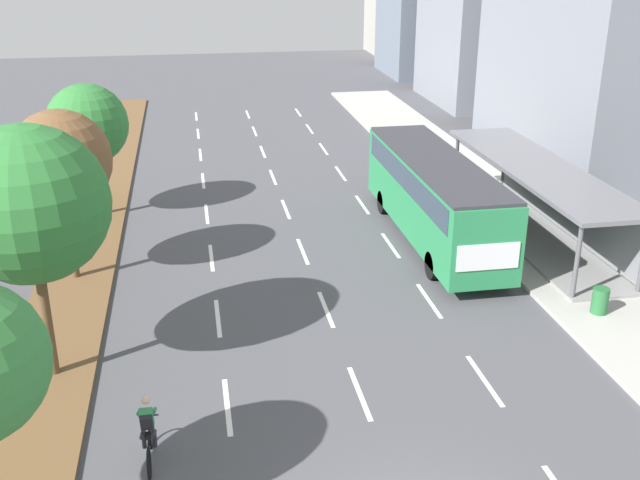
# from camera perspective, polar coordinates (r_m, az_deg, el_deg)

# --- Properties ---
(median_strip) EXTENTS (2.60, 52.00, 0.12)m
(median_strip) POSITION_cam_1_polar(r_m,az_deg,el_deg) (33.04, -16.96, 1.31)
(median_strip) COLOR brown
(median_strip) RESTS_ON ground
(sidewalk_right) EXTENTS (4.50, 52.00, 0.15)m
(sidewalk_right) POSITION_cam_1_polar(r_m,az_deg,el_deg) (35.32, 12.52, 3.11)
(sidewalk_right) COLOR #ADAAA3
(sidewalk_right) RESTS_ON ground
(lane_divider_left) EXTENTS (0.14, 46.80, 0.01)m
(lane_divider_left) POSITION_cam_1_polar(r_m,az_deg,el_deg) (30.81, -8.48, 0.45)
(lane_divider_left) COLOR white
(lane_divider_left) RESTS_ON ground
(lane_divider_center) EXTENTS (0.14, 46.80, 0.01)m
(lane_divider_center) POSITION_cam_1_polar(r_m,az_deg,el_deg) (31.06, -2.02, 0.87)
(lane_divider_center) COLOR white
(lane_divider_center) RESTS_ON ground
(lane_divider_right) EXTENTS (0.14, 46.80, 0.01)m
(lane_divider_right) POSITION_cam_1_polar(r_m,az_deg,el_deg) (31.70, 4.25, 1.27)
(lane_divider_right) COLOR white
(lane_divider_right) RESTS_ON ground
(bus_shelter) EXTENTS (2.90, 12.34, 2.86)m
(bus_shelter) POSITION_cam_1_polar(r_m,az_deg,el_deg) (30.78, 16.55, 3.42)
(bus_shelter) COLOR gray
(bus_shelter) RESTS_ON sidewalk_right
(bus) EXTENTS (2.54, 11.29, 3.37)m
(bus) POSITION_cam_1_polar(r_m,az_deg,el_deg) (29.50, 8.71, 3.72)
(bus) COLOR #28844C
(bus) RESTS_ON ground
(cyclist) EXTENTS (0.46, 1.82, 1.71)m
(cyclist) POSITION_cam_1_polar(r_m,az_deg,el_deg) (17.92, -12.98, -14.17)
(cyclist) COLOR black
(cyclist) RESTS_ON ground
(median_tree_second) EXTENTS (4.08, 4.08, 6.93)m
(median_tree_second) POSITION_cam_1_polar(r_m,az_deg,el_deg) (20.12, -21.33, 2.51)
(median_tree_second) COLOR brown
(median_tree_second) RESTS_ON median_strip
(median_tree_third) EXTENTS (3.39, 3.39, 5.94)m
(median_tree_third) POSITION_cam_1_polar(r_m,az_deg,el_deg) (26.42, -19.19, 5.74)
(median_tree_third) COLOR brown
(median_tree_third) RESTS_ON median_strip
(median_tree_fourth) EXTENTS (3.36, 3.36, 5.64)m
(median_tree_fourth) POSITION_cam_1_polar(r_m,az_deg,el_deg) (32.65, -17.33, 8.39)
(median_tree_fourth) COLOR brown
(median_tree_fourth) RESTS_ON median_strip
(trash_bin) EXTENTS (0.52, 0.52, 0.85)m
(trash_bin) POSITION_cam_1_polar(r_m,az_deg,el_deg) (25.29, 20.59, -4.35)
(trash_bin) COLOR #286B38
(trash_bin) RESTS_ON sidewalk_right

